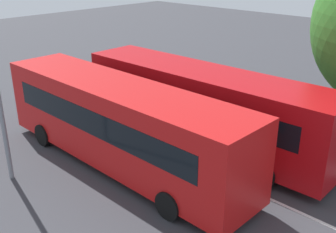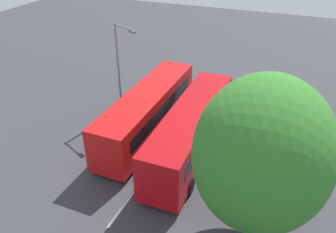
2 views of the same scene
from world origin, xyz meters
TOP-DOWN VIEW (x-y plane):
  - ground_plane at (0.00, 0.00)m, footprint 75.97×75.97m
  - bus_far_left at (-0.74, -1.59)m, footprint 11.18×2.64m
  - bus_center_left at (0.32, 1.87)m, footprint 11.17×2.62m
  - pedestrian at (8.10, -0.18)m, footprint 0.42×0.42m
  - street_lamp at (2.26, 4.94)m, footprint 1.08×2.10m
  - depot_tree at (-6.03, -6.26)m, footprint 6.23×5.60m
  - lane_stripe_outer_left at (0.00, 0.00)m, footprint 16.24×0.35m

SIDE VIEW (x-z plane):
  - ground_plane at x=0.00m, z-range 0.00..0.00m
  - lane_stripe_outer_left at x=0.00m, z-range 0.00..0.01m
  - pedestrian at x=8.10m, z-range 0.14..1.78m
  - bus_far_left at x=-0.74m, z-range 0.15..3.28m
  - bus_center_left at x=0.32m, z-range 0.15..3.28m
  - street_lamp at x=2.26m, z-range 0.54..7.30m
  - depot_tree at x=-6.03m, z-range 0.81..8.97m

